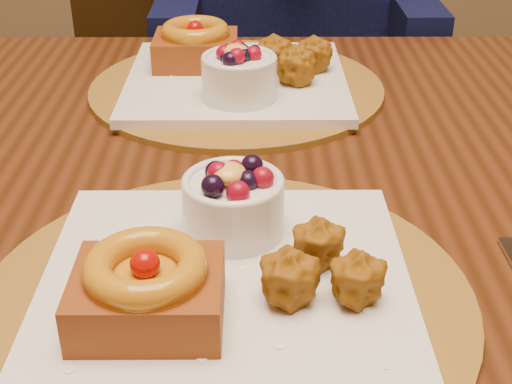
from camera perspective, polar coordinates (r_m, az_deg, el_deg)
dining_table at (r=0.78m, az=-1.78°, el=-3.20°), size 1.60×0.90×0.76m
place_setting_near at (r=0.54m, az=-2.69°, el=-6.64°), size 0.38×0.38×0.08m
place_setting_far at (r=0.93m, az=-1.75°, el=9.44°), size 0.38×0.38×0.09m
chair_far at (r=1.41m, az=-4.18°, el=6.41°), size 0.55×0.55×0.98m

